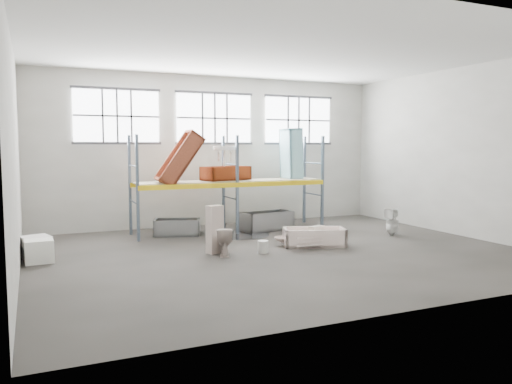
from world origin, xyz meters
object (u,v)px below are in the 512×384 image
steel_tub_right (267,221)px  steel_tub_left (177,227)px  bathtub_beige (314,237)px  blue_tub_upright (291,154)px  toilet_white (392,222)px  carton_near (39,251)px  toilet_beige (224,241)px  cistern_tall (215,229)px  bucket (263,247)px  rust_tub_flat (226,173)px

steel_tub_right → steel_tub_left: bearing=175.1°
bathtub_beige → blue_tub_upright: (1.09, 3.41, 2.15)m
toilet_white → carton_near: (-9.74, 0.44, -0.15)m
toilet_beige → toilet_white: toilet_white is taller
steel_tub_left → steel_tub_right: (2.86, -0.24, 0.05)m
toilet_beige → cistern_tall: (-0.12, 0.34, 0.25)m
toilet_beige → steel_tub_right: size_ratio=0.43×
steel_tub_right → blue_tub_upright: size_ratio=0.95×
blue_tub_upright → steel_tub_left: bearing=-175.0°
toilet_white → steel_tub_right: size_ratio=0.51×
toilet_white → bathtub_beige: bearing=-95.6°
bathtub_beige → cistern_tall: bearing=-165.0°
steel_tub_left → bucket: (1.31, -3.31, -0.09)m
rust_tub_flat → bucket: 3.95m
toilet_white → blue_tub_upright: bearing=-162.1°
bucket → steel_tub_right: bearing=63.3°
steel_tub_left → bathtub_beige: bearing=-46.1°
steel_tub_left → steel_tub_right: size_ratio=0.82×
steel_tub_left → rust_tub_flat: (1.66, 0.26, 1.57)m
cistern_tall → blue_tub_upright: (3.83, 3.19, 1.79)m
cistern_tall → steel_tub_left: bearing=76.3°
toilet_beige → bucket: (0.99, -0.13, -0.19)m
toilet_white → blue_tub_upright: 4.02m
steel_tub_left → rust_tub_flat: bearing=8.9°
steel_tub_right → bucket: steel_tub_right is taller
toilet_beige → steel_tub_left: (-0.33, 3.18, -0.10)m
blue_tub_upright → carton_near: (-7.88, -2.52, -2.13)m
toilet_beige → cistern_tall: 0.44m
cistern_tall → carton_near: 4.12m
bathtub_beige → rust_tub_flat: bearing=130.7°
cistern_tall → bucket: bearing=-40.9°
toilet_white → steel_tub_left: 6.45m
bucket → rust_tub_flat: bearing=84.4°
cistern_tall → steel_tub_right: 3.72m
toilet_white → steel_tub_left: toilet_white is taller
toilet_beige → rust_tub_flat: bearing=-92.6°
cistern_tall → bucket: cistern_tall is taller
bathtub_beige → toilet_white: toilet_white is taller
cistern_tall → blue_tub_upright: 5.29m
blue_tub_upright → toilet_beige: bearing=-136.4°
carton_near → cistern_tall: bearing=-9.4°
bathtub_beige → steel_tub_right: bearing=111.4°
cistern_tall → steel_tub_right: cistern_tall is taller
steel_tub_left → cistern_tall: bearing=-85.9°
steel_tub_right → blue_tub_upright: (1.17, 0.60, 2.10)m
toilet_white → bucket: toilet_white is taller
toilet_beige → bucket: toilet_beige is taller
toilet_white → blue_tub_upright: size_ratio=0.48×
toilet_white → bucket: (-4.59, -0.70, -0.26)m
toilet_beige → bucket: bearing=-168.9°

